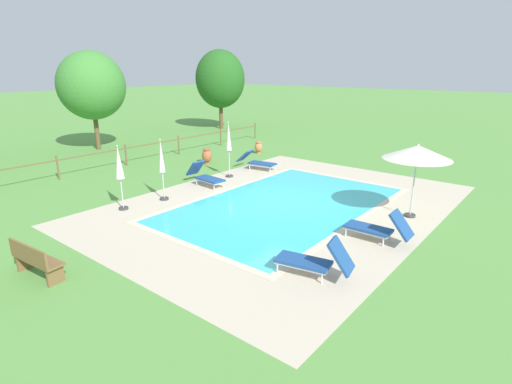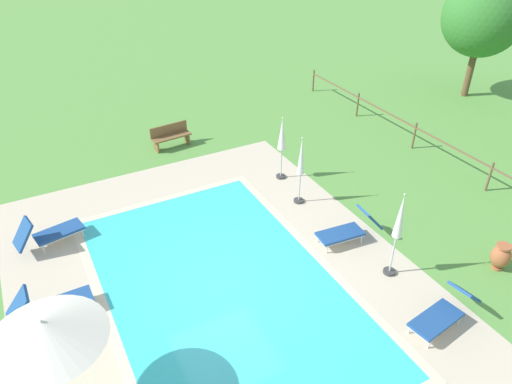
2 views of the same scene
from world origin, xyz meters
name	(u,v)px [view 2 (image 2 of 2)]	position (x,y,z in m)	size (l,w,h in m)	color
ground_plane	(222,287)	(0.00, 0.00, 0.00)	(160.00, 160.00, 0.00)	#599342
pool_deck_paving	(222,287)	(0.00, 0.00, 0.00)	(13.22, 9.76, 0.01)	beige
swimming_pool_water	(222,287)	(0.00, 0.00, 0.01)	(8.78, 5.32, 0.01)	#38C6D1
pool_coping_rim	(222,287)	(0.00, 0.00, 0.01)	(9.26, 5.80, 0.01)	beige
sun_lounger_north_near_steps	(349,229)	(-0.05, 3.92, 0.39)	(0.77, 1.93, 0.97)	navy
sun_lounger_north_mid	(49,233)	(-3.80, -3.49, 0.40)	(0.95, 1.90, 1.02)	navy
sun_lounger_north_far	(444,312)	(3.42, 3.96, 0.38)	(0.88, 2.03, 0.89)	navy
sun_lounger_north_end	(51,305)	(-0.96, -3.85, 0.39)	(0.64, 1.87, 0.99)	navy
patio_umbrella_open_foreground	(44,331)	(1.58, -3.93, 2.14)	(2.12, 2.12, 2.41)	#383838
patio_umbrella_closed_row_west	(301,163)	(-2.36, 3.75, 1.41)	(0.32, 0.32, 2.27)	#383838
patio_umbrella_closed_row_mid_west	(282,138)	(-3.91, 4.01, 1.50)	(0.32, 0.32, 2.25)	#383838
patio_umbrella_closed_row_centre	(399,223)	(1.55, 4.06, 1.60)	(0.32, 0.32, 2.45)	#383838
wooden_bench_lawn_side	(171,135)	(-7.89, 1.48, 0.47)	(0.59, 1.54, 0.87)	brown
terracotta_urn_near_fence	(501,256)	(2.73, 6.67, 0.41)	(0.50, 0.50, 0.77)	#A85B38
perimeter_fence	(491,172)	(-0.04, 9.55, 0.69)	(20.51, 0.08, 1.05)	brown
tree_centre	(484,16)	(-6.36, 15.61, 3.63)	(3.52, 3.52, 5.41)	brown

